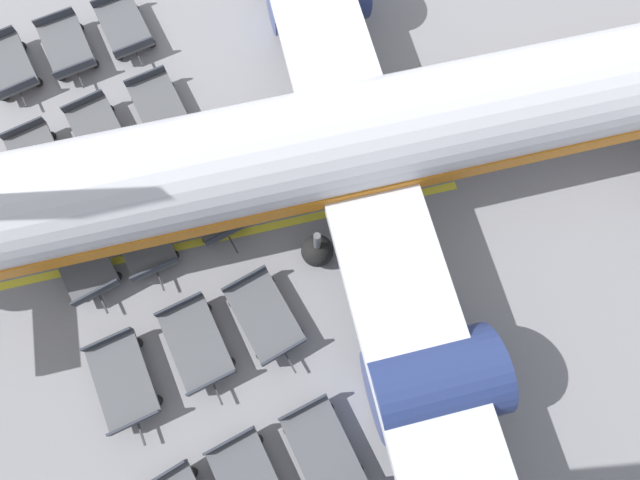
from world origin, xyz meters
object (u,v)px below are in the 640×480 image
baggage_dolly_row_near_col_a (9,66)px  baggage_dolly_row_mid_b_col_d (265,316)px  baggage_dolly_row_near_col_c (83,260)px  baggage_dolly_row_mid_b_col_b (160,108)px  baggage_dolly_row_near_col_b (38,161)px  baggage_dolly_row_near_col_d (123,381)px  baggage_dolly_row_mid_a_col_d (197,344)px  baggage_dolly_row_mid_a_col_b (99,133)px  baggage_dolly_row_mid_a_col_a (67,47)px  baggage_dolly_row_mid_b_col_c (211,204)px  baggage_dolly_row_mid_b_col_e (323,450)px  baggage_dolly_row_mid_a_col_c (143,237)px  baggage_dolly_row_mid_b_col_a (124,27)px  airplane (382,136)px

baggage_dolly_row_near_col_a → baggage_dolly_row_mid_b_col_d: same height
baggage_dolly_row_mid_b_col_d → baggage_dolly_row_near_col_c: bearing=-121.5°
baggage_dolly_row_mid_b_col_b → baggage_dolly_row_near_col_b: bearing=-76.1°
baggage_dolly_row_near_col_a → baggage_dolly_row_near_col_c: same height
baggage_dolly_row_near_col_d → baggage_dolly_row_mid_a_col_d: bearing=102.9°
baggage_dolly_row_near_col_b → baggage_dolly_row_mid_a_col_b: 2.44m
baggage_dolly_row_mid_a_col_a → baggage_dolly_row_mid_b_col_c: bearing=28.1°
baggage_dolly_row_mid_b_col_d → baggage_dolly_row_mid_b_col_e: 4.62m
baggage_dolly_row_near_col_a → baggage_dolly_row_mid_b_col_c: bearing=40.5°
baggage_dolly_row_near_col_a → baggage_dolly_row_near_col_b: size_ratio=1.00×
baggage_dolly_row_near_col_d → baggage_dolly_row_mid_a_col_c: (-4.77, 1.31, 0.00)m
baggage_dolly_row_near_col_b → baggage_dolly_row_mid_b_col_e: same height
baggage_dolly_row_near_col_a → baggage_dolly_row_near_col_d: 13.73m
baggage_dolly_row_mid_a_col_c → baggage_dolly_row_mid_b_col_a: same height
baggage_dolly_row_near_col_c → baggage_dolly_row_mid_b_col_d: 6.72m
airplane → baggage_dolly_row_mid_a_col_a: bearing=-128.6°
baggage_dolly_row_near_col_a → baggage_dolly_row_mid_b_col_e: size_ratio=1.00×
baggage_dolly_row_mid_a_col_c → baggage_dolly_row_mid_b_col_c: size_ratio=1.00×
baggage_dolly_row_mid_a_col_c → baggage_dolly_row_mid_b_col_e: bearing=27.8°
baggage_dolly_row_mid_a_col_b → baggage_dolly_row_mid_a_col_d: bearing=14.3°
baggage_dolly_row_near_col_d → baggage_dolly_row_mid_b_col_d: same height
baggage_dolly_row_mid_a_col_b → baggage_dolly_row_mid_a_col_d: same height
baggage_dolly_row_mid_b_col_d → baggage_dolly_row_mid_a_col_d: bearing=-81.8°
baggage_dolly_row_near_col_a → baggage_dolly_row_mid_b_col_c: same height
baggage_dolly_row_mid_a_col_d → baggage_dolly_row_mid_b_col_c: 5.04m
baggage_dolly_row_mid_b_col_a → baggage_dolly_row_mid_b_col_c: size_ratio=1.00×
baggage_dolly_row_mid_b_col_b → baggage_dolly_row_mid_b_col_e: size_ratio=1.00×
baggage_dolly_row_near_col_a → baggage_dolly_row_mid_a_col_c: same height
baggage_dolly_row_near_col_d → baggage_dolly_row_mid_b_col_e: bearing=57.7°
baggage_dolly_row_mid_a_col_b → baggage_dolly_row_mid_a_col_d: size_ratio=1.00×
baggage_dolly_row_mid_a_col_b → baggage_dolly_row_mid_b_col_b: bearing=102.6°
airplane → baggage_dolly_row_mid_a_col_a: 13.80m
baggage_dolly_row_mid_a_col_b → baggage_dolly_row_mid_b_col_e: (13.03, 5.49, 0.00)m
baggage_dolly_row_near_col_d → baggage_dolly_row_mid_a_col_b: size_ratio=1.00×
baggage_dolly_row_near_col_b → baggage_dolly_row_mid_a_col_d: size_ratio=1.00×
baggage_dolly_row_mid_a_col_a → baggage_dolly_row_mid_a_col_d: (13.21, 3.09, 0.00)m
baggage_dolly_row_mid_b_col_b → baggage_dolly_row_mid_b_col_d: size_ratio=1.00×
baggage_dolly_row_mid_b_col_a → baggage_dolly_row_mid_a_col_b: bearing=-18.1°
baggage_dolly_row_mid_b_col_e → baggage_dolly_row_near_col_c: bearing=-140.7°
baggage_dolly_row_near_col_b → baggage_dolly_row_mid_b_col_c: (3.34, 5.99, 0.00)m
baggage_dolly_row_mid_a_col_b → baggage_dolly_row_mid_b_col_d: bearing=28.6°
baggage_dolly_row_mid_a_col_a → baggage_dolly_row_mid_b_col_c: size_ratio=1.00×
baggage_dolly_row_mid_a_col_a → baggage_dolly_row_mid_a_col_d: size_ratio=1.00×
baggage_dolly_row_mid_a_col_d → baggage_dolly_row_mid_b_col_e: bearing=37.7°
baggage_dolly_row_mid_a_col_b → baggage_dolly_row_mid_b_col_d: (8.49, 4.63, 0.00)m
baggage_dolly_row_near_col_a → baggage_dolly_row_near_col_d: size_ratio=1.00×
baggage_dolly_row_mid_a_col_c → baggage_dolly_row_mid_b_col_e: 9.50m
baggage_dolly_row_near_col_c → baggage_dolly_row_mid_a_col_b: bearing=167.6°
baggage_dolly_row_mid_b_col_a → baggage_dolly_row_near_col_c: bearing=-15.3°
baggage_dolly_row_mid_a_col_b → baggage_dolly_row_mid_b_col_d: same height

